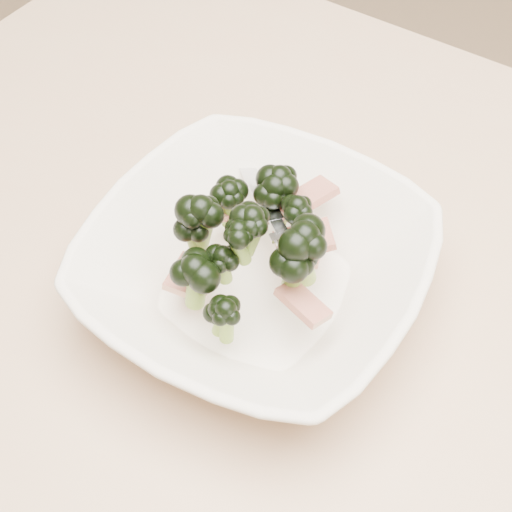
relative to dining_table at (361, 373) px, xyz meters
name	(u,v)px	position (x,y,z in m)	size (l,w,h in m)	color
dining_table	(361,373)	(0.00, 0.00, 0.00)	(1.20, 0.80, 0.75)	tan
broccoli_dish	(255,263)	(-0.10, -0.03, 0.14)	(0.30, 0.30, 0.12)	beige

